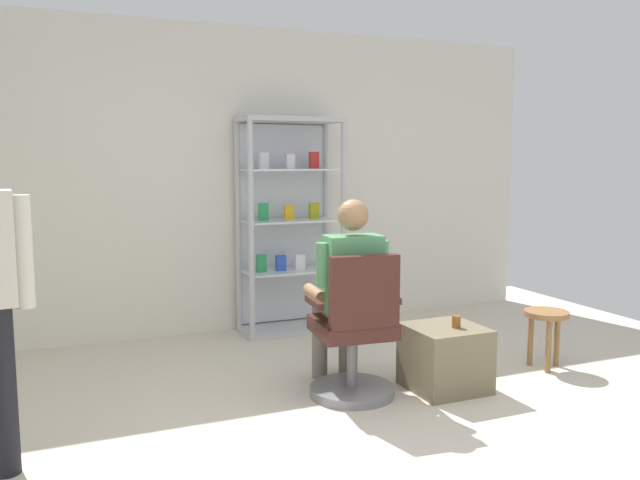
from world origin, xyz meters
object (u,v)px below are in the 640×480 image
(office_chair, at_px, (355,339))
(tea_glass, at_px, (456,322))
(storage_crate, at_px, (445,358))
(seated_shopkeeper, at_px, (347,286))
(display_cabinet_main, at_px, (288,224))
(wooden_stool, at_px, (546,323))

(office_chair, xyz_separation_m, tea_glass, (0.68, -0.13, 0.08))
(office_chair, xyz_separation_m, storage_crate, (0.63, -0.08, -0.18))
(seated_shopkeeper, bearing_deg, display_cabinet_main, 83.56)
(display_cabinet_main, height_order, storage_crate, display_cabinet_main)
(display_cabinet_main, relative_size, storage_crate, 3.95)
(storage_crate, height_order, wooden_stool, same)
(storage_crate, xyz_separation_m, wooden_stool, (0.94, 0.08, 0.13))
(display_cabinet_main, height_order, office_chair, display_cabinet_main)
(office_chair, distance_m, storage_crate, 0.66)
(seated_shopkeeper, xyz_separation_m, tea_glass, (0.66, -0.30, -0.24))
(office_chair, distance_m, wooden_stool, 1.57)
(wooden_stool, bearing_deg, storage_crate, -174.81)
(storage_crate, xyz_separation_m, tea_glass, (0.05, -0.05, 0.26))
(office_chair, height_order, wooden_stool, office_chair)
(seated_shopkeeper, xyz_separation_m, storage_crate, (0.62, -0.24, -0.50))
(storage_crate, relative_size, tea_glass, 5.94)
(display_cabinet_main, xyz_separation_m, storage_crate, (0.43, -1.87, -0.75))
(storage_crate, distance_m, wooden_stool, 0.95)
(storage_crate, bearing_deg, display_cabinet_main, 102.98)
(display_cabinet_main, relative_size, office_chair, 1.98)
(office_chair, xyz_separation_m, seated_shopkeeper, (0.02, 0.16, 0.32))
(tea_glass, bearing_deg, display_cabinet_main, 103.99)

